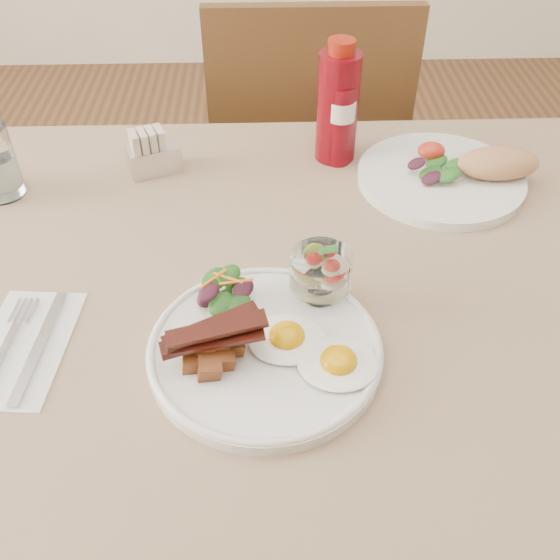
{
  "coord_description": "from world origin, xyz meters",
  "views": [
    {
      "loc": [
        -0.1,
        -0.63,
        1.32
      ],
      "look_at": [
        -0.08,
        -0.08,
        0.82
      ],
      "focal_mm": 40.0,
      "sensor_mm": 36.0,
      "label": 1
    }
  ],
  "objects_px": {
    "chair_far": "(305,163)",
    "ketchup_bottle": "(338,105)",
    "sugar_caddy": "(152,155)",
    "table": "(335,322)",
    "second_plate": "(454,173)",
    "main_plate": "(265,350)",
    "hot_sauce_bottle": "(341,120)",
    "fruit_cup": "(321,270)"
  },
  "relations": [
    {
      "from": "chair_far",
      "to": "ketchup_bottle",
      "type": "distance_m",
      "value": 0.48
    },
    {
      "from": "sugar_caddy",
      "to": "table",
      "type": "bearing_deg",
      "value": -65.56
    },
    {
      "from": "chair_far",
      "to": "second_plate",
      "type": "xyz_separation_m",
      "value": [
        0.21,
        -0.44,
        0.25
      ]
    },
    {
      "from": "main_plate",
      "to": "hot_sauce_bottle",
      "type": "height_order",
      "value": "hot_sauce_bottle"
    },
    {
      "from": "hot_sauce_bottle",
      "to": "second_plate",
      "type": "bearing_deg",
      "value": -21.29
    },
    {
      "from": "table",
      "to": "hot_sauce_bottle",
      "type": "bearing_deg",
      "value": 84.61
    },
    {
      "from": "fruit_cup",
      "to": "ketchup_bottle",
      "type": "xyz_separation_m",
      "value": [
        0.06,
        0.37,
        0.04
      ]
    },
    {
      "from": "table",
      "to": "fruit_cup",
      "type": "distance_m",
      "value": 0.16
    },
    {
      "from": "ketchup_bottle",
      "to": "sugar_caddy",
      "type": "relative_size",
      "value": 2.14
    },
    {
      "from": "fruit_cup",
      "to": "sugar_caddy",
      "type": "relative_size",
      "value": 0.83
    },
    {
      "from": "table",
      "to": "fruit_cup",
      "type": "xyz_separation_m",
      "value": [
        -0.03,
        -0.05,
        0.15
      ]
    },
    {
      "from": "chair_far",
      "to": "main_plate",
      "type": "distance_m",
      "value": 0.84
    },
    {
      "from": "chair_far",
      "to": "second_plate",
      "type": "bearing_deg",
      "value": -64.32
    },
    {
      "from": "hot_sauce_bottle",
      "to": "sugar_caddy",
      "type": "height_order",
      "value": "hot_sauce_bottle"
    },
    {
      "from": "main_plate",
      "to": "fruit_cup",
      "type": "height_order",
      "value": "fruit_cup"
    },
    {
      "from": "main_plate",
      "to": "ketchup_bottle",
      "type": "distance_m",
      "value": 0.48
    },
    {
      "from": "fruit_cup",
      "to": "ketchup_bottle",
      "type": "distance_m",
      "value": 0.37
    },
    {
      "from": "hot_sauce_bottle",
      "to": "ketchup_bottle",
      "type": "bearing_deg",
      "value": 103.61
    },
    {
      "from": "table",
      "to": "main_plate",
      "type": "height_order",
      "value": "main_plate"
    },
    {
      "from": "second_plate",
      "to": "sugar_caddy",
      "type": "xyz_separation_m",
      "value": [
        -0.49,
        0.05,
        0.01
      ]
    },
    {
      "from": "second_plate",
      "to": "table",
      "type": "bearing_deg",
      "value": -132.8
    },
    {
      "from": "fruit_cup",
      "to": "hot_sauce_bottle",
      "type": "distance_m",
      "value": 0.36
    },
    {
      "from": "chair_far",
      "to": "second_plate",
      "type": "distance_m",
      "value": 0.54
    },
    {
      "from": "fruit_cup",
      "to": "hot_sauce_bottle",
      "type": "bearing_deg",
      "value": 80.22
    },
    {
      "from": "main_plate",
      "to": "sugar_caddy",
      "type": "height_order",
      "value": "sugar_caddy"
    },
    {
      "from": "chair_far",
      "to": "main_plate",
      "type": "xyz_separation_m",
      "value": [
        -0.1,
        -0.8,
        0.24
      ]
    },
    {
      "from": "main_plate",
      "to": "second_plate",
      "type": "distance_m",
      "value": 0.48
    },
    {
      "from": "table",
      "to": "chair_far",
      "type": "bearing_deg",
      "value": 90.0
    },
    {
      "from": "fruit_cup",
      "to": "hot_sauce_bottle",
      "type": "height_order",
      "value": "hot_sauce_bottle"
    },
    {
      "from": "main_plate",
      "to": "sugar_caddy",
      "type": "bearing_deg",
      "value": 113.56
    },
    {
      "from": "table",
      "to": "fruit_cup",
      "type": "bearing_deg",
      "value": -121.67
    },
    {
      "from": "second_plate",
      "to": "chair_far",
      "type": "bearing_deg",
      "value": 115.68
    },
    {
      "from": "main_plate",
      "to": "hot_sauce_bottle",
      "type": "distance_m",
      "value": 0.46
    },
    {
      "from": "table",
      "to": "fruit_cup",
      "type": "relative_size",
      "value": 16.76
    },
    {
      "from": "table",
      "to": "second_plate",
      "type": "bearing_deg",
      "value": 47.2
    },
    {
      "from": "main_plate",
      "to": "sugar_caddy",
      "type": "distance_m",
      "value": 0.45
    },
    {
      "from": "ketchup_bottle",
      "to": "hot_sauce_bottle",
      "type": "xyz_separation_m",
      "value": [
        0.0,
        -0.02,
        -0.02
      ]
    },
    {
      "from": "main_plate",
      "to": "hot_sauce_bottle",
      "type": "bearing_deg",
      "value": 73.06
    },
    {
      "from": "second_plate",
      "to": "ketchup_bottle",
      "type": "xyz_separation_m",
      "value": [
        -0.19,
        0.09,
        0.08
      ]
    },
    {
      "from": "chair_far",
      "to": "hot_sauce_bottle",
      "type": "distance_m",
      "value": 0.48
    },
    {
      "from": "main_plate",
      "to": "hot_sauce_bottle",
      "type": "xyz_separation_m",
      "value": [
        0.13,
        0.43,
        0.07
      ]
    },
    {
      "from": "fruit_cup",
      "to": "hot_sauce_bottle",
      "type": "relative_size",
      "value": 0.49
    }
  ]
}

